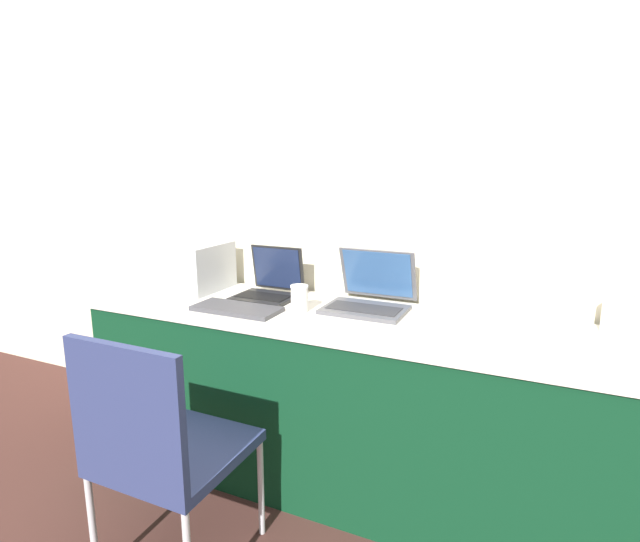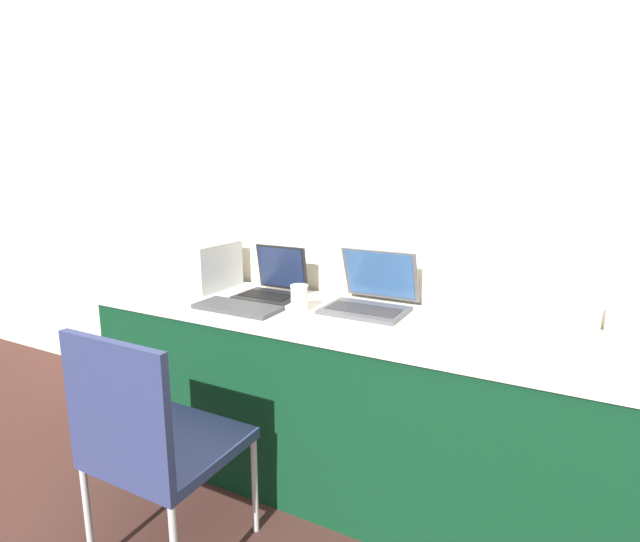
{
  "view_description": "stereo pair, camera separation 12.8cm",
  "coord_description": "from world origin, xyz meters",
  "px_view_note": "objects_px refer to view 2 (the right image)",
  "views": [
    {
      "loc": [
        0.75,
        -1.59,
        1.42
      ],
      "look_at": [
        -0.14,
        0.35,
        0.96
      ],
      "focal_mm": 28.0,
      "sensor_mm": 36.0,
      "label": 1
    },
    {
      "loc": [
        0.87,
        -1.53,
        1.42
      ],
      "look_at": [
        -0.14,
        0.35,
        0.96
      ],
      "focal_mm": 28.0,
      "sensor_mm": 36.0,
      "label": 2
    }
  ],
  "objects_px": {
    "printer": "(195,263)",
    "laptop_left": "(273,286)",
    "external_keyboard": "(238,307)",
    "chair": "(152,437)",
    "laptop_right": "(370,297)",
    "coffee_cup": "(299,298)",
    "metal_pitcher": "(622,317)"
  },
  "relations": [
    {
      "from": "printer",
      "to": "laptop_left",
      "type": "relative_size",
      "value": 1.3
    },
    {
      "from": "printer",
      "to": "external_keyboard",
      "type": "xyz_separation_m",
      "value": [
        0.46,
        -0.24,
        -0.12
      ]
    },
    {
      "from": "external_keyboard",
      "to": "chair",
      "type": "xyz_separation_m",
      "value": [
        0.1,
        -0.63,
        -0.28
      ]
    },
    {
      "from": "printer",
      "to": "laptop_right",
      "type": "height_order",
      "value": "laptop_right"
    },
    {
      "from": "laptop_left",
      "to": "coffee_cup",
      "type": "distance_m",
      "value": 0.29
    },
    {
      "from": "laptop_left",
      "to": "laptop_right",
      "type": "xyz_separation_m",
      "value": [
        0.51,
        0.03,
        0.0
      ]
    },
    {
      "from": "laptop_right",
      "to": "chair",
      "type": "relative_size",
      "value": 0.4
    },
    {
      "from": "laptop_right",
      "to": "coffee_cup",
      "type": "relative_size",
      "value": 3.03
    },
    {
      "from": "external_keyboard",
      "to": "metal_pitcher",
      "type": "bearing_deg",
      "value": 12.41
    },
    {
      "from": "laptop_left",
      "to": "coffee_cup",
      "type": "bearing_deg",
      "value": -32.35
    },
    {
      "from": "external_keyboard",
      "to": "chair",
      "type": "relative_size",
      "value": 0.44
    },
    {
      "from": "laptop_left",
      "to": "chair",
      "type": "distance_m",
      "value": 0.95
    },
    {
      "from": "coffee_cup",
      "to": "chair",
      "type": "distance_m",
      "value": 0.82
    },
    {
      "from": "laptop_right",
      "to": "external_keyboard",
      "type": "xyz_separation_m",
      "value": [
        -0.52,
        -0.29,
        -0.05
      ]
    },
    {
      "from": "chair",
      "to": "external_keyboard",
      "type": "bearing_deg",
      "value": 99.27
    },
    {
      "from": "printer",
      "to": "external_keyboard",
      "type": "relative_size",
      "value": 0.93
    },
    {
      "from": "printer",
      "to": "metal_pitcher",
      "type": "relative_size",
      "value": 1.71
    },
    {
      "from": "laptop_left",
      "to": "metal_pitcher",
      "type": "height_order",
      "value": "laptop_left"
    },
    {
      "from": "laptop_right",
      "to": "coffee_cup",
      "type": "bearing_deg",
      "value": -145.73
    },
    {
      "from": "printer",
      "to": "laptop_left",
      "type": "height_order",
      "value": "laptop_left"
    },
    {
      "from": "chair",
      "to": "coffee_cup",
      "type": "bearing_deg",
      "value": 78.23
    },
    {
      "from": "printer",
      "to": "metal_pitcher",
      "type": "xyz_separation_m",
      "value": [
        1.94,
        0.08,
        -0.03
      ]
    },
    {
      "from": "laptop_left",
      "to": "external_keyboard",
      "type": "relative_size",
      "value": 0.72
    },
    {
      "from": "laptop_left",
      "to": "metal_pitcher",
      "type": "xyz_separation_m",
      "value": [
        1.47,
        0.06,
        0.04
      ]
    },
    {
      "from": "metal_pitcher",
      "to": "laptop_right",
      "type": "bearing_deg",
      "value": -177.83
    },
    {
      "from": "metal_pitcher",
      "to": "chair",
      "type": "height_order",
      "value": "metal_pitcher"
    },
    {
      "from": "external_keyboard",
      "to": "chair",
      "type": "height_order",
      "value": "chair"
    },
    {
      "from": "metal_pitcher",
      "to": "chair",
      "type": "xyz_separation_m",
      "value": [
        -1.38,
        -0.95,
        -0.37
      ]
    },
    {
      "from": "metal_pitcher",
      "to": "external_keyboard",
      "type": "bearing_deg",
      "value": -167.59
    },
    {
      "from": "laptop_left",
      "to": "chair",
      "type": "height_order",
      "value": "laptop_left"
    },
    {
      "from": "laptop_left",
      "to": "laptop_right",
      "type": "relative_size",
      "value": 0.79
    },
    {
      "from": "laptop_right",
      "to": "chair",
      "type": "bearing_deg",
      "value": -114.46
    }
  ]
}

